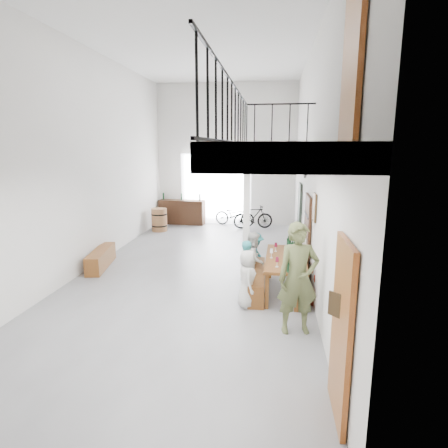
# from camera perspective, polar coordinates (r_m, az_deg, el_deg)

# --- Properties ---
(floor) EXTENTS (12.00, 12.00, 0.00)m
(floor) POSITION_cam_1_polar(r_m,az_deg,el_deg) (9.62, -4.28, -7.02)
(floor) COLOR slate
(floor) RESTS_ON ground
(room_walls) EXTENTS (12.00, 12.00, 12.00)m
(room_walls) POSITION_cam_1_polar(r_m,az_deg,el_deg) (9.12, -4.63, 14.64)
(room_walls) COLOR white
(room_walls) RESTS_ON ground
(gateway_portal) EXTENTS (2.80, 0.08, 2.80)m
(gateway_portal) POSITION_cam_1_polar(r_m,az_deg,el_deg) (15.12, -1.24, 5.33)
(gateway_portal) COLOR white
(gateway_portal) RESTS_ON ground
(right_wall_decor) EXTENTS (0.07, 8.28, 5.07)m
(right_wall_decor) POSITION_cam_1_polar(r_m,az_deg,el_deg) (7.21, 13.79, 0.65)
(right_wall_decor) COLOR #965320
(right_wall_decor) RESTS_ON ground
(balcony) EXTENTS (1.52, 5.62, 4.00)m
(balcony) POSITION_cam_1_polar(r_m,az_deg,el_deg) (5.78, 8.46, 10.39)
(balcony) COLOR white
(balcony) RESTS_ON ground
(tasting_table) EXTENTS (0.88, 2.06, 0.79)m
(tasting_table) POSITION_cam_1_polar(r_m,az_deg,el_deg) (8.06, 9.39, -5.60)
(tasting_table) COLOR brown
(tasting_table) RESTS_ON ground
(bench_inner) EXTENTS (0.36, 2.01, 0.46)m
(bench_inner) POSITION_cam_1_polar(r_m,az_deg,el_deg) (8.25, 5.06, -8.57)
(bench_inner) COLOR brown
(bench_inner) RESTS_ON ground
(bench_wall) EXTENTS (0.44, 1.88, 0.43)m
(bench_wall) POSITION_cam_1_polar(r_m,az_deg,el_deg) (8.20, 11.90, -9.03)
(bench_wall) COLOR brown
(bench_wall) RESTS_ON ground
(tableware) EXTENTS (0.68, 1.31, 0.35)m
(tableware) POSITION_cam_1_polar(r_m,az_deg,el_deg) (8.19, 9.85, -3.72)
(tableware) COLOR black
(tableware) RESTS_ON tasting_table
(side_bench) EXTENTS (0.64, 1.68, 0.46)m
(side_bench) POSITION_cam_1_polar(r_m,az_deg,el_deg) (10.27, -18.24, -5.01)
(side_bench) COLOR brown
(side_bench) RESTS_ON ground
(oak_barrel) EXTENTS (0.58, 0.58, 0.85)m
(oak_barrel) POSITION_cam_1_polar(r_m,az_deg,el_deg) (14.04, -9.83, 0.64)
(oak_barrel) COLOR #956037
(oak_barrel) RESTS_ON ground
(serving_counter) EXTENTS (1.86, 0.62, 0.97)m
(serving_counter) POSITION_cam_1_polar(r_m,az_deg,el_deg) (15.23, -6.42, 1.83)
(serving_counter) COLOR #371C10
(serving_counter) RESTS_ON ground
(counter_bottles) EXTENTS (1.59, 0.19, 0.28)m
(counter_bottles) POSITION_cam_1_polar(r_m,az_deg,el_deg) (15.12, -6.50, 4.14)
(counter_bottles) COLOR black
(counter_bottles) RESTS_ON serving_counter
(guest_left_a) EXTENTS (0.45, 0.61, 1.14)m
(guest_left_a) POSITION_cam_1_polar(r_m,az_deg,el_deg) (7.33, 3.56, -8.34)
(guest_left_a) COLOR beige
(guest_left_a) RESTS_ON ground
(guest_left_b) EXTENTS (0.39, 0.49, 1.18)m
(guest_left_b) POSITION_cam_1_polar(r_m,az_deg,el_deg) (7.90, 3.61, -6.70)
(guest_left_b) COLOR teal
(guest_left_b) RESTS_ON ground
(guest_left_c) EXTENTS (0.55, 0.66, 1.24)m
(guest_left_c) POSITION_cam_1_polar(r_m,az_deg,el_deg) (8.40, 4.61, -5.38)
(guest_left_c) COLOR beige
(guest_left_c) RESTS_ON ground
(guest_left_d) EXTENTS (0.56, 0.77, 1.07)m
(guest_left_d) POSITION_cam_1_polar(r_m,az_deg,el_deg) (9.03, 4.82, -4.70)
(guest_left_d) COLOR teal
(guest_left_d) RESTS_ON ground
(guest_right_a) EXTENTS (0.51, 0.74, 1.17)m
(guest_right_a) POSITION_cam_1_polar(r_m,az_deg,el_deg) (7.57, 14.41, -7.96)
(guest_right_a) COLOR #A82F1C
(guest_right_a) RESTS_ON ground
(guest_right_b) EXTENTS (0.56, 1.00, 1.03)m
(guest_right_b) POSITION_cam_1_polar(r_m,az_deg,el_deg) (8.28, 13.77, -6.71)
(guest_right_b) COLOR black
(guest_right_b) RESTS_ON ground
(guest_right_c) EXTENTS (0.36, 0.53, 1.04)m
(guest_right_c) POSITION_cam_1_polar(r_m,az_deg,el_deg) (8.88, 12.41, -5.34)
(guest_right_c) COLOR beige
(guest_right_c) RESTS_ON ground
(host_standing) EXTENTS (0.76, 0.58, 1.89)m
(host_standing) POSITION_cam_1_polar(r_m,az_deg,el_deg) (6.36, 11.21, -8.16)
(host_standing) COLOR #505731
(host_standing) RESTS_ON ground
(potted_plant) EXTENTS (0.49, 0.45, 0.46)m
(potted_plant) POSITION_cam_1_polar(r_m,az_deg,el_deg) (9.66, 10.53, -5.67)
(potted_plant) COLOR #1A4B17
(potted_plant) RESTS_ON ground
(bicycle_near) EXTENTS (1.71, 0.93, 0.85)m
(bicycle_near) POSITION_cam_1_polar(r_m,az_deg,el_deg) (14.82, 1.64, 1.39)
(bicycle_near) COLOR black
(bicycle_near) RESTS_ON ground
(bicycle_far) EXTENTS (1.57, 0.79, 0.91)m
(bicycle_far) POSITION_cam_1_polar(r_m,az_deg,el_deg) (14.30, 4.45, 1.10)
(bicycle_far) COLOR black
(bicycle_far) RESTS_ON ground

